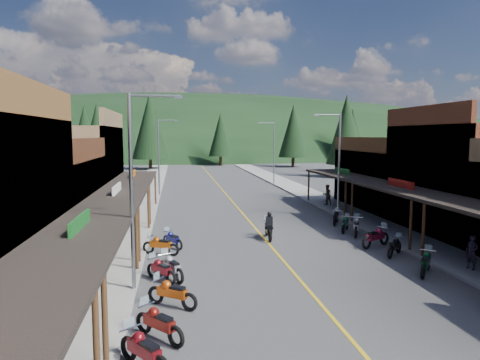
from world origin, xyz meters
name	(u,v)px	position (x,y,z in m)	size (l,w,h in m)	color
ground	(272,247)	(0.00, 0.00, 0.00)	(220.00, 220.00, 0.00)	#38383A
centerline	(229,197)	(0.00, 20.00, 0.01)	(0.15, 90.00, 0.01)	gold
sidewalk_west	(142,198)	(-8.70, 20.00, 0.07)	(3.40, 94.00, 0.15)	gray
sidewalk_east	(310,195)	(8.70, 20.00, 0.07)	(3.40, 94.00, 0.15)	gray
shop_west_2	(24,204)	(-13.75, 1.70, 2.53)	(10.90, 9.00, 6.20)	#3F2111
shop_west_3	(66,172)	(-13.78, 11.30, 3.52)	(10.90, 10.20, 8.20)	brown
shop_east_2	(474,179)	(13.78, 1.70, 3.52)	(10.90, 9.00, 8.20)	#562B19
shop_east_3	(397,179)	(13.75, 11.30, 2.53)	(10.90, 10.20, 6.20)	#4C2D16
streetlight_0	(135,183)	(-6.95, -6.00, 4.46)	(2.16, 0.18, 8.00)	gray
streetlight_1	(160,153)	(-6.95, 22.00, 4.46)	(2.16, 0.18, 8.00)	gray
streetlight_2	(337,160)	(6.95, 8.00, 4.46)	(2.16, 0.18, 8.00)	gray
streetlight_3	(273,150)	(6.95, 30.00, 4.46)	(2.16, 0.18, 8.00)	gray
ridge_hill	(190,153)	(0.00, 135.00, 0.00)	(310.00, 140.00, 60.00)	black
pine_1	(85,131)	(-24.00, 70.00, 7.24)	(5.88, 5.88, 12.50)	black
pine_2	(150,126)	(-10.00, 58.00, 7.99)	(6.72, 6.72, 14.00)	black
pine_3	(220,135)	(4.00, 66.00, 6.48)	(5.04, 5.04, 11.00)	black
pine_4	(293,131)	(18.00, 60.00, 7.24)	(5.88, 5.88, 12.50)	black
pine_5	(346,128)	(34.00, 72.00, 7.99)	(6.72, 6.72, 14.00)	black
pine_6	(412,135)	(46.00, 64.00, 6.48)	(5.04, 5.04, 11.00)	black
pine_7	(52,131)	(-32.00, 76.00, 7.24)	(5.88, 5.88, 12.50)	black
pine_8	(55,138)	(-22.00, 40.00, 5.98)	(4.48, 4.48, 10.00)	black
pine_9	(352,135)	(24.00, 45.00, 6.38)	(4.93, 4.93, 10.80)	black
pine_10	(97,133)	(-18.00, 50.00, 6.78)	(5.38, 5.38, 11.60)	black
pine_11	(346,130)	(20.00, 38.00, 7.19)	(5.82, 5.82, 12.40)	black
bike_west_2	(144,349)	(-6.26, -12.07, 0.62)	(0.73, 2.18, 1.25)	maroon
bike_west_3	(159,322)	(-5.93, -10.38, 0.61)	(0.71, 2.13, 1.22)	maroon
bike_west_4	(172,292)	(-5.55, -7.85, 0.60)	(0.70, 2.11, 1.21)	#C0480D
bike_west_5	(161,269)	(-6.04, -4.90, 0.57)	(0.66, 1.99, 1.14)	maroon
bike_west_6	(172,266)	(-5.59, -4.68, 0.61)	(0.71, 2.14, 1.22)	#A4A5AA
bike_west_7	(161,244)	(-6.20, -0.67, 0.59)	(0.69, 2.06, 1.18)	#B04A0C
bike_west_8	(173,239)	(-5.58, 0.67, 0.54)	(0.63, 1.88, 1.08)	navy
bike_east_5	(426,262)	(5.91, -5.76, 0.60)	(0.70, 2.10, 1.20)	#0B371B
bike_east_6	(395,246)	(6.04, -2.70, 0.55)	(0.64, 1.93, 1.10)	black
bike_east_7	(376,236)	(5.87, -0.89, 0.65)	(0.75, 2.26, 1.29)	maroon
bike_east_8	(356,225)	(6.00, 2.07, 0.63)	(0.74, 2.22, 1.27)	#95959A
bike_east_9	(345,223)	(5.68, 3.12, 0.56)	(0.65, 1.95, 1.11)	#0C3E28
bike_east_10	(336,217)	(5.96, 5.48, 0.55)	(0.64, 1.91, 1.09)	black
rider_on_bike	(269,228)	(0.23, 1.90, 0.70)	(0.95, 2.34, 1.74)	black
pedestrian_east_a	(472,252)	(8.19, -5.77, 0.95)	(0.58, 0.38, 1.60)	black
pedestrian_east_b	(327,195)	(8.01, 13.00, 1.07)	(0.89, 0.51, 1.84)	#4E3F31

